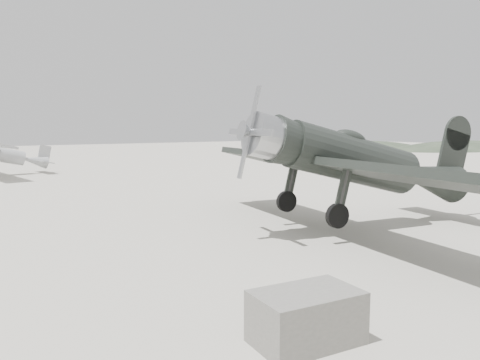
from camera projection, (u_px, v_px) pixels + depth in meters
name	position (u px, v px, depth m)	size (l,w,h in m)	color
ground	(274.00, 226.00, 16.99)	(160.00, 160.00, 0.00)	#ADA69A
hill_east_north	(462.00, 149.00, 73.58)	(36.00, 18.00, 6.00)	#2F3A2A
hill_northeast	(360.00, 148.00, 77.82)	(32.00, 16.00, 5.20)	#2F3A2A
lowwing_monoplane	(361.00, 162.00, 16.45)	(9.92, 13.81, 4.43)	black
equipment_block	(306.00, 317.00, 7.81)	(1.78, 1.11, 0.89)	slate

